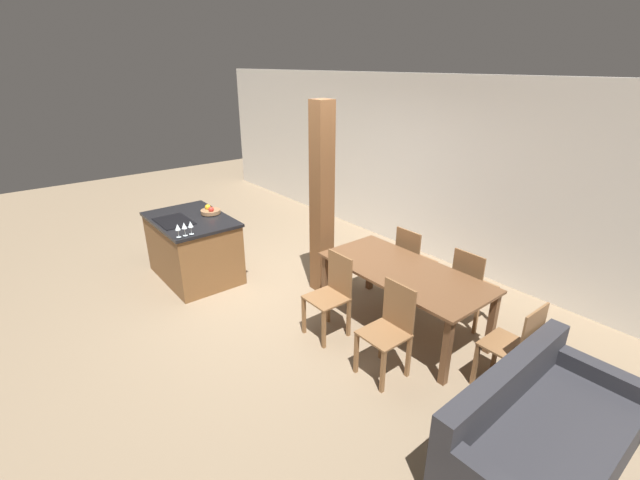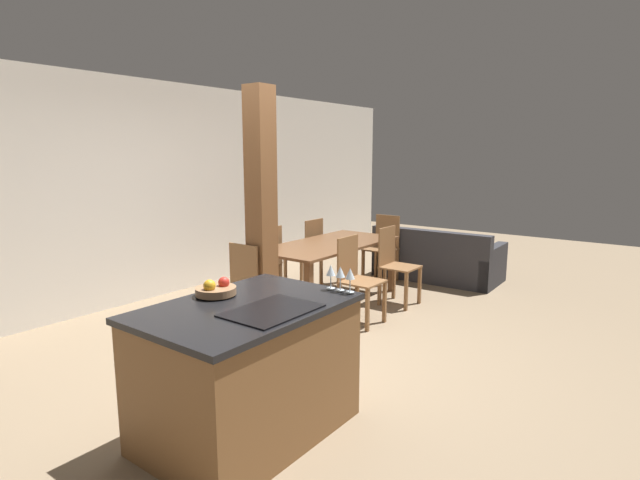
{
  "view_description": "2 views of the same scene",
  "coord_description": "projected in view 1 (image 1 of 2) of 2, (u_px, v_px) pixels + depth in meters",
  "views": [
    {
      "loc": [
        4.15,
        -2.63,
        2.84
      ],
      "look_at": [
        0.6,
        0.2,
        0.95
      ],
      "focal_mm": 24.0,
      "sensor_mm": 36.0,
      "label": 1
    },
    {
      "loc": [
        -3.38,
        -2.79,
        1.83
      ],
      "look_at": [
        0.6,
        0.2,
        0.95
      ],
      "focal_mm": 28.0,
      "sensor_mm": 36.0,
      "label": 2
    }
  ],
  "objects": [
    {
      "name": "wine_glass_far",
      "position": [
        190.0,
        225.0,
        5.2
      ],
      "size": [
        0.07,
        0.07,
        0.17
      ],
      "color": "silver",
      "rests_on": "kitchen_island"
    },
    {
      "name": "couch",
      "position": [
        540.0,
        439.0,
        3.17
      ],
      "size": [
        0.9,
        1.76,
        0.75
      ],
      "rotation": [
        0.0,
        0.0,
        1.6
      ],
      "color": "#2D2D33",
      "rests_on": "ground_plane"
    },
    {
      "name": "ground_plane",
      "position": [
        280.0,
        297.0,
        5.6
      ],
      "size": [
        16.0,
        16.0,
        0.0
      ],
      "primitive_type": "plane",
      "color": "#847056"
    },
    {
      "name": "fruit_bowl",
      "position": [
        210.0,
        211.0,
        5.95
      ],
      "size": [
        0.27,
        0.27,
        0.12
      ],
      "color": "#99704C",
      "rests_on": "kitchen_island"
    },
    {
      "name": "kitchen_island",
      "position": [
        194.0,
        248.0,
        5.98
      ],
      "size": [
        1.35,
        0.93,
        0.89
      ],
      "color": "brown",
      "rests_on": "ground_plane"
    },
    {
      "name": "dining_chair_far_right",
      "position": [
        471.0,
        286.0,
        4.85
      ],
      "size": [
        0.4,
        0.4,
        0.94
      ],
      "rotation": [
        0.0,
        0.0,
        3.14
      ],
      "color": "brown",
      "rests_on": "ground_plane"
    },
    {
      "name": "dining_chair_near_right",
      "position": [
        389.0,
        329.0,
        4.07
      ],
      "size": [
        0.4,
        0.4,
        0.94
      ],
      "color": "brown",
      "rests_on": "ground_plane"
    },
    {
      "name": "dining_chair_foot_end",
      "position": [
        515.0,
        347.0,
        3.81
      ],
      "size": [
        0.4,
        0.4,
        0.94
      ],
      "rotation": [
        0.0,
        0.0,
        -1.57
      ],
      "color": "brown",
      "rests_on": "ground_plane"
    },
    {
      "name": "wall_back",
      "position": [
        419.0,
        166.0,
        6.61
      ],
      "size": [
        11.2,
        0.08,
        2.7
      ],
      "color": "silver",
      "rests_on": "ground_plane"
    },
    {
      "name": "wine_glass_middle",
      "position": [
        184.0,
        226.0,
        5.15
      ],
      "size": [
        0.07,
        0.07,
        0.17
      ],
      "color": "silver",
      "rests_on": "kitchen_island"
    },
    {
      "name": "timber_post",
      "position": [
        322.0,
        202.0,
        5.35
      ],
      "size": [
        0.23,
        0.23,
        2.45
      ],
      "color": "brown",
      "rests_on": "ground_plane"
    },
    {
      "name": "wine_glass_near",
      "position": [
        178.0,
        228.0,
        5.1
      ],
      "size": [
        0.07,
        0.07,
        0.17
      ],
      "color": "silver",
      "rests_on": "kitchen_island"
    },
    {
      "name": "dining_chair_far_left",
      "position": [
        412.0,
        261.0,
        5.47
      ],
      "size": [
        0.4,
        0.4,
        0.94
      ],
      "rotation": [
        0.0,
        0.0,
        3.14
      ],
      "color": "brown",
      "rests_on": "ground_plane"
    },
    {
      "name": "dining_chair_head_end",
      "position": [
        327.0,
        252.0,
        5.72
      ],
      "size": [
        0.4,
        0.4,
        0.94
      ],
      "rotation": [
        0.0,
        0.0,
        1.57
      ],
      "color": "brown",
      "rests_on": "ground_plane"
    },
    {
      "name": "dining_chair_near_left",
      "position": [
        331.0,
        293.0,
        4.69
      ],
      "size": [
        0.4,
        0.4,
        0.94
      ],
      "color": "brown",
      "rests_on": "ground_plane"
    },
    {
      "name": "dining_table",
      "position": [
        403.0,
        278.0,
        4.71
      ],
      "size": [
        1.9,
        0.9,
        0.74
      ],
      "color": "brown",
      "rests_on": "ground_plane"
    }
  ]
}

